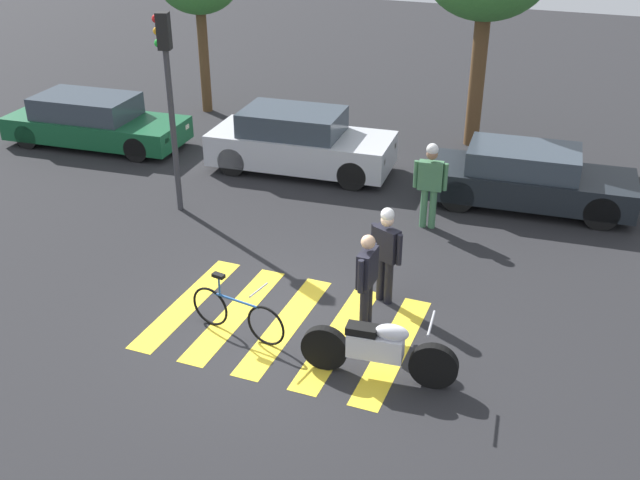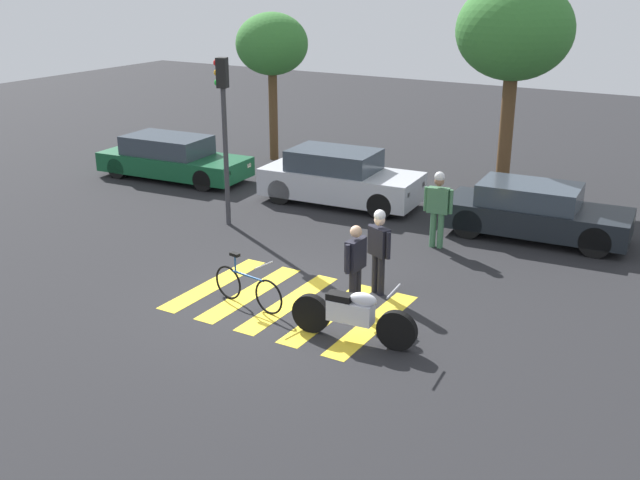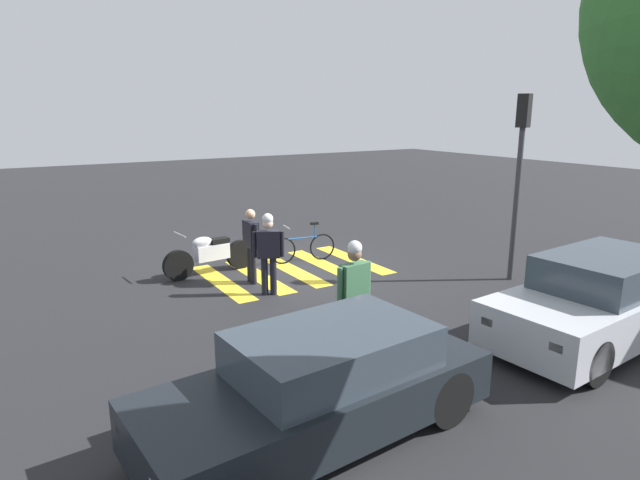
# 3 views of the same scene
# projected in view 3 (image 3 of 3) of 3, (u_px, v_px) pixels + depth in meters

# --- Properties ---
(ground_plane) EXTENTS (60.00, 60.00, 0.00)m
(ground_plane) POSITION_uv_depth(u_px,v_px,m) (292.00, 270.00, 12.98)
(ground_plane) COLOR #232326
(police_motorcycle) EXTENTS (2.28, 0.62, 1.07)m
(police_motorcycle) POSITION_uv_depth(u_px,v_px,m) (210.00, 254.00, 12.57)
(police_motorcycle) COLOR black
(police_motorcycle) RESTS_ON ground_plane
(leaning_bicycle) EXTENTS (1.73, 0.46, 1.00)m
(leaning_bicycle) POSITION_uv_depth(u_px,v_px,m) (303.00, 247.00, 13.62)
(leaning_bicycle) COLOR black
(leaning_bicycle) RESTS_ON ground_plane
(officer_on_foot) EXTENTS (0.60, 0.38, 1.72)m
(officer_on_foot) POSITION_uv_depth(u_px,v_px,m) (268.00, 249.00, 11.05)
(officer_on_foot) COLOR black
(officer_on_foot) RESTS_ON ground_plane
(officer_by_motorcycle) EXTENTS (0.22, 0.67, 1.66)m
(officer_by_motorcycle) POSITION_uv_depth(u_px,v_px,m) (251.00, 241.00, 11.82)
(officer_by_motorcycle) COLOR black
(officer_by_motorcycle) RESTS_ON ground_plane
(pedestrian_bystander) EXTENTS (0.67, 0.25, 1.79)m
(pedestrian_bystander) POSITION_uv_depth(u_px,v_px,m) (354.00, 287.00, 8.54)
(pedestrian_bystander) COLOR #3F724C
(pedestrian_bystander) RESTS_ON ground_plane
(crosswalk_stripes) EXTENTS (4.05, 2.99, 0.01)m
(crosswalk_stripes) POSITION_uv_depth(u_px,v_px,m) (292.00, 270.00, 12.98)
(crosswalk_stripes) COLOR yellow
(crosswalk_stripes) RESTS_ON ground_plane
(car_silver_sedan) EXTENTS (4.41, 2.05, 1.47)m
(car_silver_sedan) POSITION_uv_depth(u_px,v_px,m) (600.00, 301.00, 8.88)
(car_silver_sedan) COLOR black
(car_silver_sedan) RESTS_ON ground_plane
(car_black_suv) EXTENTS (4.33, 1.95, 1.30)m
(car_black_suv) POSITION_uv_depth(u_px,v_px,m) (321.00, 386.00, 6.26)
(car_black_suv) COLOR black
(car_black_suv) RESTS_ON ground_plane
(traffic_light_pole) EXTENTS (0.35, 0.30, 4.09)m
(traffic_light_pole) POSITION_uv_depth(u_px,v_px,m) (520.00, 157.00, 11.65)
(traffic_light_pole) COLOR #38383D
(traffic_light_pole) RESTS_ON ground_plane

